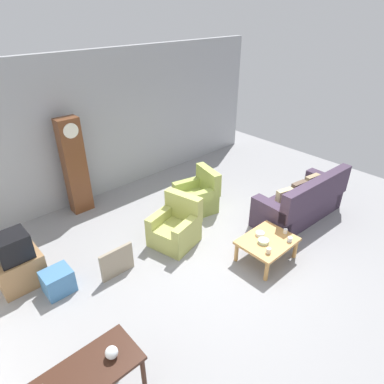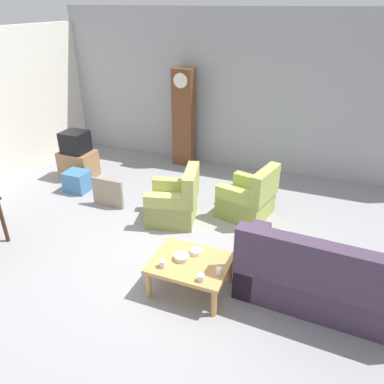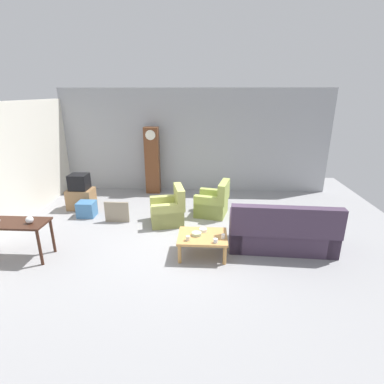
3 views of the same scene
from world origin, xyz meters
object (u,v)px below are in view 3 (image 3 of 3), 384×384
couch_floral (282,233)px  grandfather_clock (152,161)px  glass_dome_cloche (30,220)px  armchair_olive_near (169,211)px  armchair_olive_far (213,204)px  bowl_white_stacked (203,230)px  bowl_shallow_green (197,234)px  tv_crt (79,182)px  framed_picture_leaning (117,212)px  coffee_table_wood (203,238)px  console_table_dark (13,227)px  cup_blue_rimmed (216,241)px  storage_box_blue (87,209)px  tv_stand_cabinet (81,199)px  cup_cream_tall (188,238)px  cup_white_porcelain (223,236)px

couch_floral → grandfather_clock: bearing=133.6°
glass_dome_cloche → armchair_olive_near: bearing=37.3°
grandfather_clock → armchair_olive_far: bearing=-42.1°
bowl_white_stacked → bowl_shallow_green: size_ratio=0.78×
tv_crt → armchair_olive_far: bearing=-4.0°
armchair_olive_near → framed_picture_leaning: bearing=-178.9°
armchair_olive_far → tv_crt: bearing=176.0°
armchair_olive_far → coffee_table_wood: size_ratio=0.98×
couch_floral → bowl_shallow_green: couch_floral is taller
couch_floral → tv_crt: couch_floral is taller
bowl_shallow_green → console_table_dark: bearing=-175.0°
couch_floral → cup_blue_rimmed: bearing=-156.2°
storage_box_blue → bowl_shallow_green: bowl_shallow_green is taller
storage_box_blue → couch_floral: bearing=-17.0°
tv_stand_cabinet → tv_crt: bearing=0.0°
armchair_olive_far → cup_blue_rimmed: size_ratio=11.46×
couch_floral → console_table_dark: bearing=-173.2°
armchair_olive_far → cup_cream_tall: 2.31m
armchair_olive_far → console_table_dark: bearing=-148.7°
cup_blue_rimmed → grandfather_clock: bearing=115.3°
storage_box_blue → cup_blue_rimmed: size_ratio=5.31×
armchair_olive_far → cup_white_porcelain: bearing=-85.7°
coffee_table_wood → grandfather_clock: (-1.66, 3.75, 0.68)m
couch_floral → coffee_table_wood: bearing=-168.6°
couch_floral → glass_dome_cloche: (-4.83, -0.66, 0.47)m
cup_white_porcelain → cup_cream_tall: 0.68m
bowl_white_stacked → cup_cream_tall: bearing=-125.7°
tv_stand_cabinet → bowl_white_stacked: 4.02m
armchair_olive_near → cup_blue_rimmed: (1.11, -1.74, 0.16)m
framed_picture_leaning → cup_blue_rimmed: size_ratio=7.30×
armchair_olive_near → cup_blue_rimmed: size_ratio=11.55×
console_table_dark → framed_picture_leaning: 2.29m
armchair_olive_near → grandfather_clock: (-0.79, 2.29, 0.74)m
console_table_dark → tv_crt: 2.60m
armchair_olive_far → storage_box_blue: (-3.28, -0.29, -0.11)m
framed_picture_leaning → cup_cream_tall: framed_picture_leaning is taller
coffee_table_wood → tv_stand_cabinet: (-3.41, 2.29, -0.08)m
coffee_table_wood → console_table_dark: size_ratio=0.74×
couch_floral → armchair_olive_far: size_ratio=2.27×
coffee_table_wood → bowl_white_stacked: (0.01, 0.17, 0.09)m
tv_stand_cabinet → bowl_white_stacked: tv_stand_cabinet is taller
tv_crt → bowl_white_stacked: tv_crt is taller
cup_blue_rimmed → tv_stand_cabinet: bearing=145.0°
coffee_table_wood → framed_picture_leaning: (-2.15, 1.44, -0.10)m
grandfather_clock → coffee_table_wood: bearing=-66.2°
armchair_olive_far → grandfather_clock: bearing=137.9°
armchair_olive_near → glass_dome_cloche: size_ratio=6.79×
console_table_dark → grandfather_clock: (1.94, 4.05, 0.40)m
tv_stand_cabinet → storage_box_blue: bearing=-56.2°
grandfather_clock → cup_blue_rimmed: bearing=-64.7°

